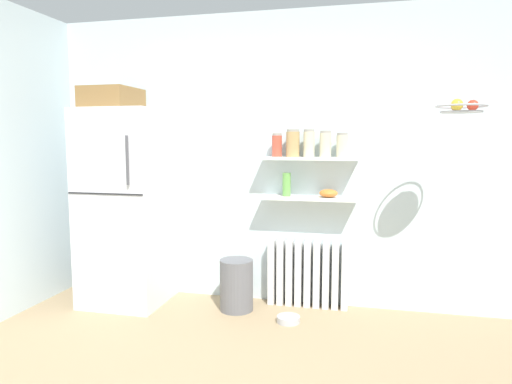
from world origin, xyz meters
name	(u,v)px	position (x,y,z in m)	size (l,w,h in m)	color
ground_plane	(248,384)	(0.00, 0.50, 0.00)	(7.04, 7.04, 0.00)	#9E8460
back_wall	(291,160)	(0.00, 2.05, 1.30)	(7.04, 0.10, 2.60)	silver
refrigerator	(126,202)	(-1.44, 1.66, 0.92)	(0.70, 0.70, 1.93)	silver
radiator	(308,274)	(0.18, 1.92, 0.29)	(0.71, 0.12, 0.59)	white
wall_shelf_lower	(308,198)	(0.18, 1.89, 0.97)	(0.84, 0.22, 0.03)	white
wall_shelf_upper	(309,158)	(0.18, 1.89, 1.32)	(0.84, 0.22, 0.03)	white
storage_jar_0	(277,145)	(-0.10, 1.89, 1.43)	(0.09, 0.09, 0.20)	#C64C38
storage_jar_1	(293,143)	(0.04, 1.89, 1.45)	(0.12, 0.12, 0.24)	tan
storage_jar_2	(309,143)	(0.18, 1.89, 1.45)	(0.10, 0.10, 0.23)	beige
storage_jar_3	(325,144)	(0.32, 1.89, 1.44)	(0.10, 0.10, 0.22)	beige
storage_jar_4	(342,145)	(0.46, 1.89, 1.43)	(0.10, 0.10, 0.20)	beige
vase	(287,185)	(-0.01, 1.89, 1.09)	(0.07, 0.07, 0.20)	#66A84C
shelf_bowl	(328,193)	(0.35, 1.89, 1.02)	(0.16, 0.16, 0.07)	orange
trash_bin	(236,285)	(-0.41, 1.67, 0.22)	(0.29, 0.29, 0.45)	slate
pet_food_bowl	(288,319)	(0.08, 1.51, 0.03)	(0.19, 0.19, 0.05)	#B7B7BC
hanging_fruit_basket	(462,107)	(1.30, 1.42, 1.70)	(0.34, 0.34, 0.09)	#B2B2B7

